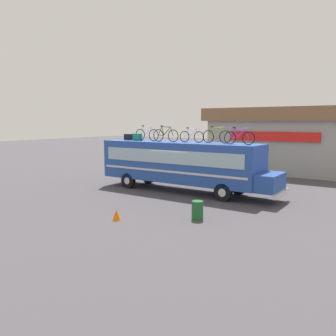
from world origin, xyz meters
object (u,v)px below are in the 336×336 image
object	(u,v)px
luggage_bag_2	(138,137)
rooftop_bicycle_5	(239,137)
luggage_bag_1	(128,137)
rooftop_bicycle_3	(192,136)
traffic_cone	(117,215)
bus	(182,162)
rooftop_bicycle_2	(166,135)
trash_bin	(197,210)
rooftop_bicycle_1	(147,134)
rooftop_bicycle_4	(217,136)

from	to	relation	value
luggage_bag_2	rooftop_bicycle_5	bearing A→B (deg)	-1.01
luggage_bag_1	luggage_bag_2	bearing A→B (deg)	-14.51
rooftop_bicycle_3	traffic_cone	world-z (taller)	rooftop_bicycle_3
rooftop_bicycle_3	bus	bearing A→B (deg)	-177.56
rooftop_bicycle_2	rooftop_bicycle_5	distance (m)	4.63
rooftop_bicycle_3	trash_bin	bearing A→B (deg)	-56.80
luggage_bag_1	rooftop_bicycle_5	world-z (taller)	rooftop_bicycle_5
rooftop_bicycle_1	traffic_cone	size ratio (longest dim) A/B	3.92
luggage_bag_1	trash_bin	size ratio (longest dim) A/B	0.67
rooftop_bicycle_5	rooftop_bicycle_4	bearing A→B (deg)	163.71
trash_bin	bus	bearing A→B (deg)	128.36
luggage_bag_2	rooftop_bicycle_3	distance (m)	3.85
rooftop_bicycle_2	traffic_cone	bearing A→B (deg)	-73.23
rooftop_bicycle_5	trash_bin	bearing A→B (deg)	-89.21
rooftop_bicycle_1	rooftop_bicycle_2	world-z (taller)	rooftop_bicycle_2
traffic_cone	rooftop_bicycle_5	bearing A→B (deg)	67.43
rooftop_bicycle_1	rooftop_bicycle_2	bearing A→B (deg)	-6.12
bus	rooftop_bicycle_3	xyz separation A→B (m)	(0.63, 0.03, 1.57)
luggage_bag_2	traffic_cone	xyz separation A→B (m)	(4.20, -6.59, -2.93)
luggage_bag_2	rooftop_bicycle_5	world-z (taller)	rooftop_bicycle_5
luggage_bag_1	traffic_cone	distance (m)	9.05
luggage_bag_1	trash_bin	world-z (taller)	luggage_bag_1
rooftop_bicycle_2	traffic_cone	size ratio (longest dim) A/B	3.95
rooftop_bicycle_1	trash_bin	xyz separation A→B (m)	(6.23, -4.58, -2.94)
rooftop_bicycle_5	traffic_cone	world-z (taller)	rooftop_bicycle_5
traffic_cone	bus	bearing A→B (deg)	98.32
rooftop_bicycle_1	rooftop_bicycle_4	distance (m)	4.67
rooftop_bicycle_3	trash_bin	distance (m)	6.38
luggage_bag_1	rooftop_bicycle_3	distance (m)	4.81
luggage_bag_2	traffic_cone	bearing A→B (deg)	-57.49
rooftop_bicycle_4	rooftop_bicycle_2	bearing A→B (deg)	-171.82
luggage_bag_2	rooftop_bicycle_5	size ratio (longest dim) A/B	0.29
rooftop_bicycle_4	trash_bin	size ratio (longest dim) A/B	2.20
luggage_bag_2	rooftop_bicycle_1	size ratio (longest dim) A/B	0.28
bus	rooftop_bicycle_5	size ratio (longest dim) A/B	6.53
rooftop_bicycle_3	rooftop_bicycle_4	world-z (taller)	rooftop_bicycle_4
rooftop_bicycle_3	trash_bin	size ratio (longest dim) A/B	2.02
luggage_bag_1	rooftop_bicycle_5	xyz separation A→B (m)	(7.85, -0.37, 0.18)
luggage_bag_1	rooftop_bicycle_5	bearing A→B (deg)	-2.72
rooftop_bicycle_4	rooftop_bicycle_1	bearing A→B (deg)	-176.52
luggage_bag_2	rooftop_bicycle_5	distance (m)	6.89
bus	rooftop_bicycle_1	world-z (taller)	rooftop_bicycle_1
rooftop_bicycle_5	traffic_cone	bearing A→B (deg)	-112.57
luggage_bag_2	rooftop_bicycle_5	xyz separation A→B (m)	(6.89, -0.12, 0.16)
luggage_bag_2	rooftop_bicycle_2	world-z (taller)	rooftop_bicycle_2
luggage_bag_2	trash_bin	bearing A→B (deg)	-33.19
rooftop_bicycle_4	rooftop_bicycle_5	world-z (taller)	rooftop_bicycle_4
rooftop_bicycle_4	traffic_cone	size ratio (longest dim) A/B	3.85
luggage_bag_1	rooftop_bicycle_4	distance (m)	6.35
rooftop_bicycle_5	rooftop_bicycle_3	bearing A→B (deg)	173.87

